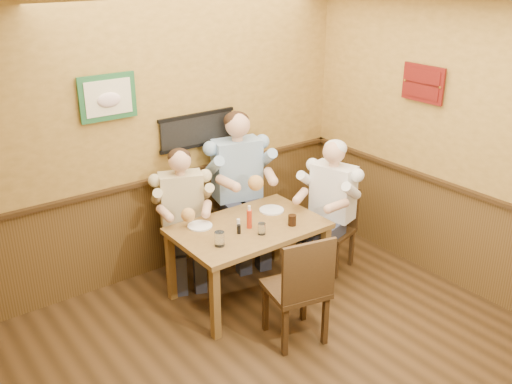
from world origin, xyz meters
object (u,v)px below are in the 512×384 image
Objects in this scene: dining_table at (249,235)px; water_glass_left at (220,239)px; salt_shaker at (238,223)px; hot_sauce_bottle at (249,218)px; diner_tan_shirt at (183,220)px; cola_tumbler at (292,220)px; water_glass_mid at (262,229)px; pepper_shaker at (239,229)px; diner_white_elder at (332,212)px; chair_back_left at (183,237)px; diner_blue_polo at (237,193)px; chair_back_right at (238,211)px; chair_right_end at (331,229)px; chair_near_side at (296,286)px.

water_glass_left is at bearing -158.79° from dining_table.
hot_sauce_bottle is at bearing -44.42° from salt_shaker.
diner_tan_shirt is 12.14× the size of cola_tumbler.
hot_sauce_bottle is at bearing 94.05° from water_glass_mid.
diner_white_elder is at bearing -0.16° from pepper_shaker.
water_glass_mid is (-1.02, -0.13, 0.16)m from diner_white_elder.
water_glass_left is at bearing -160.96° from pepper_shaker.
water_glass_left is 0.40m from salt_shaker.
diner_white_elder is at bearing -9.77° from chair_back_left.
diner_blue_polo reaches higher than water_glass_mid.
chair_back_right is 9.46× the size of water_glass_mid.
chair_back_right is at bearing 86.14° from cola_tumbler.
chair_right_end is 1.08m from diner_blue_polo.
chair_near_side is 10.03× the size of cola_tumbler.
chair_back_right reaches higher than salt_shaker.
dining_table is 1.02m from diner_white_elder.
dining_table is 0.87m from diner_blue_polo.
salt_shaker is (-0.50, -0.73, 0.06)m from diner_blue_polo.
chair_back_right is at bearing 62.19° from hot_sauce_bottle.
water_glass_mid is 0.35m from cola_tumbler.
diner_tan_shirt reaches higher than water_glass_mid.
diner_tan_shirt is at bearing 100.28° from pepper_shaker.
pepper_shaker is at bearing -122.97° from salt_shaker.
pepper_shaker is (-0.09, 0.71, 0.28)m from chair_near_side.
chair_near_side is at bearing -89.11° from salt_shaker.
diner_white_elder is at bearing 0.00° from chair_right_end.
diner_blue_polo reaches higher than cola_tumbler.
hot_sauce_bottle is (-0.42, -0.80, 0.34)m from chair_back_right.
cola_tumbler is 0.51m from salt_shaker.
cola_tumbler is (0.65, -0.95, 0.18)m from diner_tan_shirt.
chair_near_side is 1.64m from diner_blue_polo.
chair_right_end is 0.61× the size of diner_blue_polo.
chair_near_side is 9.48× the size of water_glass_mid.
hot_sauce_bottle reaches higher than chair_right_end.
hot_sauce_bottle is (-1.03, 0.04, 0.21)m from diner_white_elder.
pepper_shaker is (-0.50, 0.16, -0.01)m from cola_tumbler.
cola_tumbler is at bearing -34.43° from chair_back_left.
pepper_shaker is at bearing -111.33° from chair_back_right.
cola_tumbler is at bearing -17.27° from pepper_shaker.
chair_near_side is at bearing -97.32° from water_glass_mid.
diner_white_elder reaches higher than chair_near_side.
hot_sauce_bottle is (-0.42, -0.80, 0.12)m from diner_blue_polo.
water_glass_mid is at bearing 176.58° from cola_tumbler.
water_glass_mid is at bearing -100.04° from chair_back_right.
pepper_shaker is (-0.57, -0.84, 0.28)m from chair_back_right.
chair_back_right is 0.80× the size of diner_white_elder.
diner_blue_polo is (0.71, 0.05, 0.30)m from chair_back_left.
water_glass_left reaches higher than salt_shaker.
diner_blue_polo reaches higher than hot_sauce_bottle.
chair_back_left is 0.60× the size of diner_blue_polo.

